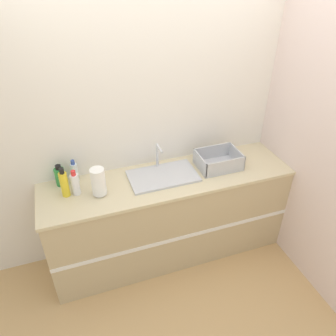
% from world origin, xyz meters
% --- Properties ---
extents(ground_plane, '(12.00, 12.00, 0.00)m').
position_xyz_m(ground_plane, '(0.00, 0.00, 0.00)').
color(ground_plane, tan).
extents(wall_back, '(4.60, 0.06, 2.60)m').
position_xyz_m(wall_back, '(0.00, 0.60, 1.30)').
color(wall_back, silver).
rests_on(wall_back, ground_plane).
extents(wall_right, '(0.06, 2.57, 2.60)m').
position_xyz_m(wall_right, '(1.13, 0.29, 1.30)').
color(wall_right, silver).
rests_on(wall_right, ground_plane).
extents(counter_cabinet, '(2.22, 0.59, 0.91)m').
position_xyz_m(counter_cabinet, '(0.00, 0.28, 0.45)').
color(counter_cabinet, tan).
rests_on(counter_cabinet, ground_plane).
extents(sink, '(0.59, 0.35, 0.25)m').
position_xyz_m(sink, '(-0.05, 0.31, 0.92)').
color(sink, silver).
rests_on(sink, counter_cabinet).
extents(paper_towel_roll, '(0.11, 0.11, 0.24)m').
position_xyz_m(paper_towel_roll, '(-0.61, 0.25, 1.03)').
color(paper_towel_roll, '#4C4C51').
rests_on(paper_towel_roll, counter_cabinet).
extents(dish_rack, '(0.38, 0.29, 0.15)m').
position_xyz_m(dish_rack, '(0.48, 0.30, 0.96)').
color(dish_rack, '#B7BABF').
rests_on(dish_rack, counter_cabinet).
extents(bottle_yellow, '(0.07, 0.07, 0.26)m').
position_xyz_m(bottle_yellow, '(-0.86, 0.32, 1.02)').
color(bottle_yellow, yellow).
rests_on(bottle_yellow, counter_cabinet).
extents(bottle_green, '(0.08, 0.08, 0.19)m').
position_xyz_m(bottle_green, '(-0.89, 0.49, 0.99)').
color(bottle_green, '#2D8C3D').
rests_on(bottle_green, counter_cabinet).
extents(bottle_white_spray, '(0.07, 0.07, 0.22)m').
position_xyz_m(bottle_white_spray, '(-0.78, 0.32, 1.01)').
color(bottle_white_spray, white).
rests_on(bottle_white_spray, counter_cabinet).
extents(bottle_clear, '(0.06, 0.06, 0.21)m').
position_xyz_m(bottle_clear, '(-0.77, 0.50, 1.00)').
color(bottle_clear, silver).
rests_on(bottle_clear, counter_cabinet).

